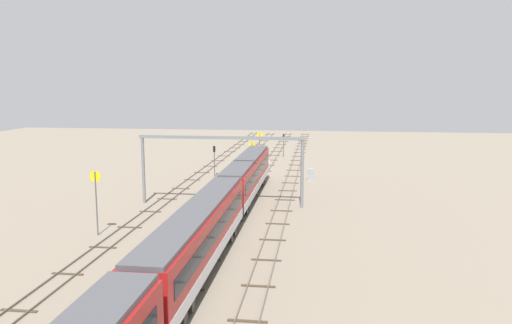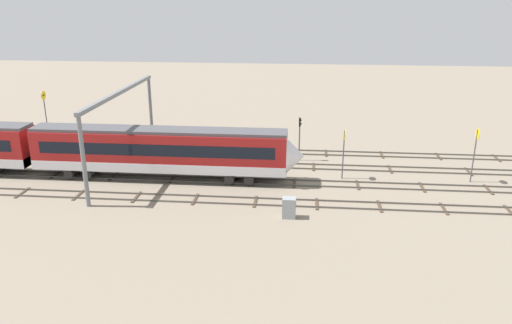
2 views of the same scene
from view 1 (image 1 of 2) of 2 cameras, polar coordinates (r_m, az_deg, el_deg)
ground_plane at (r=68.89m, az=-2.15°, el=-2.70°), size 161.87×161.87×0.00m
track_near_foreground at (r=68.09m, az=3.76°, el=-2.80°), size 145.87×2.40×0.16m
track_with_train at (r=68.53m, az=-0.20°, el=-2.70°), size 145.87×2.40×0.16m
track_middle at (r=69.30m, az=-4.09°, el=-2.59°), size 145.87×2.40×0.16m
track_second_far at (r=70.38m, az=-7.88°, el=-2.47°), size 145.87×2.40×0.16m
train at (r=38.19m, az=-6.38°, el=-8.28°), size 75.20×3.24×4.80m
overhead_gantry at (r=56.99m, az=-4.01°, el=1.08°), size 0.40×19.04×8.02m
speed_sign_near_foreground at (r=78.35m, az=-0.47°, el=1.14°), size 0.14×1.01×4.87m
speed_sign_mid_trackside at (r=90.14m, az=0.43°, el=2.30°), size 0.14×1.03×5.17m
speed_sign_far_trackside at (r=48.18m, az=-17.73°, el=-3.39°), size 0.14×1.03×6.05m
signal_light_trackside_approach at (r=75.15m, az=-4.76°, el=0.60°), size 0.31×0.32×4.64m
signal_light_trackside_departure at (r=95.21m, az=3.16°, el=2.29°), size 0.31×0.32×4.35m
relay_cabinet at (r=73.28m, az=6.21°, el=-1.38°), size 1.09×0.85×1.66m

